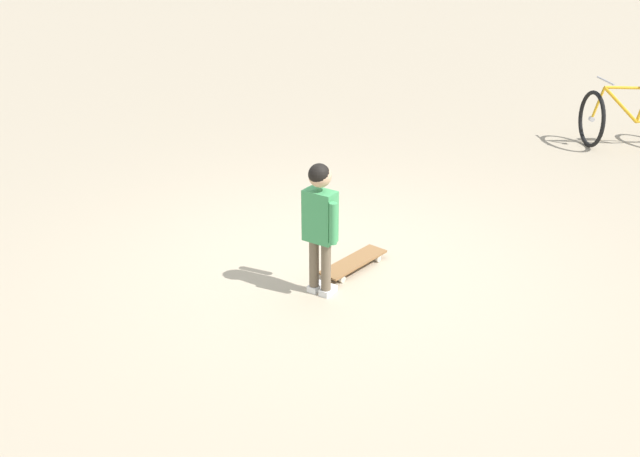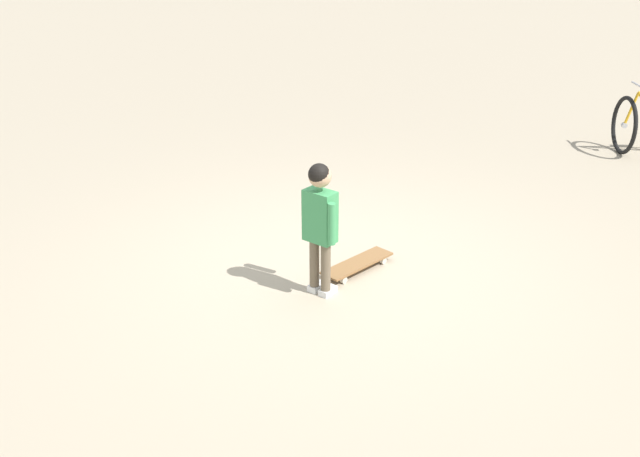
% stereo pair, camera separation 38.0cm
% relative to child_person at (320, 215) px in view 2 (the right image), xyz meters
% --- Properties ---
extents(ground_plane, '(50.00, 50.00, 0.00)m').
position_rel_child_person_xyz_m(ground_plane, '(0.12, 0.46, -0.66)').
color(ground_plane, tan).
extents(child_person, '(0.28, 0.38, 1.06)m').
position_rel_child_person_xyz_m(child_person, '(0.00, 0.00, 0.00)').
color(child_person, brown).
rests_on(child_person, ground).
extents(skateboard, '(0.62, 0.63, 0.07)m').
position_rel_child_person_xyz_m(skateboard, '(0.30, 0.39, -0.60)').
color(skateboard, olive).
rests_on(skateboard, ground).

